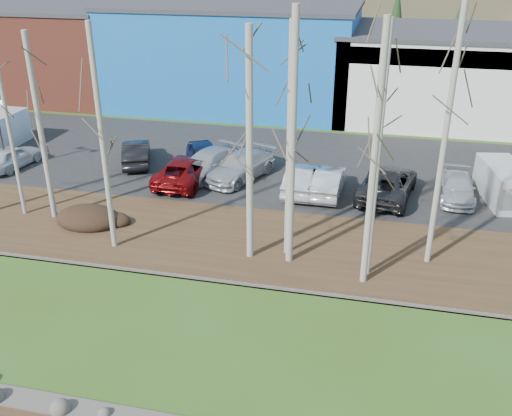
% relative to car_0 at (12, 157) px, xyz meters
% --- Properties ---
extents(river, '(80.00, 8.00, 0.90)m').
position_rel_car_0_xyz_m(river, '(15.37, -13.30, -0.84)').
color(river, black).
rests_on(river, ground).
extents(far_bank_rocks, '(80.00, 0.80, 0.46)m').
position_rel_car_0_xyz_m(far_bank_rocks, '(15.37, -9.20, -0.84)').
color(far_bank_rocks, '#47423D').
rests_on(far_bank_rocks, ground).
extents(far_bank, '(80.00, 7.00, 0.15)m').
position_rel_car_0_xyz_m(far_bank, '(15.37, -6.00, -0.77)').
color(far_bank, '#382616').
rests_on(far_bank, ground).
extents(parking_lot, '(80.00, 14.00, 0.14)m').
position_rel_car_0_xyz_m(parking_lot, '(15.37, 4.50, -0.77)').
color(parking_lot, black).
rests_on(parking_lot, ground).
extents(building_brick, '(16.32, 12.24, 7.80)m').
position_rel_car_0_xyz_m(building_brick, '(-8.63, 18.50, 3.06)').
color(building_brick, brown).
rests_on(building_brick, ground).
extents(building_blue, '(20.40, 12.24, 8.30)m').
position_rel_car_0_xyz_m(building_blue, '(9.37, 18.50, 3.31)').
color(building_blue, '#1662AD').
rests_on(building_blue, ground).
extents(building_white, '(18.36, 12.24, 6.80)m').
position_rel_car_0_xyz_m(building_white, '(27.37, 18.48, 2.57)').
color(building_white, silver).
rests_on(building_white, ground).
extents(dirt_mound, '(3.28, 2.31, 0.64)m').
position_rel_car_0_xyz_m(dirt_mound, '(8.30, -6.05, -0.37)').
color(dirt_mound, black).
rests_on(dirt_mound, far_bank).
extents(birch_1, '(0.20, 0.20, 11.62)m').
position_rel_car_0_xyz_m(birch_1, '(4.52, -5.71, 5.12)').
color(birch_1, '#AFA99D').
rests_on(birch_1, far_bank).
extents(birch_2, '(0.27, 0.27, 9.16)m').
position_rel_car_0_xyz_m(birch_2, '(6.22, -5.71, 3.89)').
color(birch_2, '#AFA99D').
rests_on(birch_2, far_bank).
extents(birch_3, '(0.24, 0.24, 9.94)m').
position_rel_car_0_xyz_m(birch_3, '(10.56, -7.87, 4.28)').
color(birch_3, '#AFA99D').
rests_on(birch_3, far_bank).
extents(birch_4, '(0.30, 0.30, 9.94)m').
position_rel_car_0_xyz_m(birch_4, '(16.86, -7.37, 4.28)').
color(birch_4, '#AFA99D').
rests_on(birch_4, far_bank).
extents(birch_5, '(0.20, 0.20, 10.08)m').
position_rel_car_0_xyz_m(birch_5, '(18.37, -6.72, 4.35)').
color(birch_5, '#AFA99D').
rests_on(birch_5, far_bank).
extents(birch_6, '(0.20, 0.20, 10.32)m').
position_rel_car_0_xyz_m(birch_6, '(22.01, -7.66, 4.47)').
color(birch_6, '#AFA99D').
rests_on(birch_6, far_bank).
extents(birch_7, '(0.30, 0.30, 10.68)m').
position_rel_car_0_xyz_m(birch_7, '(18.61, -7.37, 4.65)').
color(birch_7, '#AFA99D').
rests_on(birch_7, far_bank).
extents(birch_8, '(0.27, 0.27, 10.48)m').
position_rel_car_0_xyz_m(birch_8, '(21.89, -8.35, 4.55)').
color(birch_8, '#AFA99D').
rests_on(birch_8, far_bank).
extents(birch_9, '(0.24, 0.24, 11.31)m').
position_rel_car_0_xyz_m(birch_9, '(24.53, -6.11, 4.96)').
color(birch_9, '#AFA99D').
rests_on(birch_9, far_bank).
extents(car_0, '(2.21, 4.31, 1.41)m').
position_rel_car_0_xyz_m(car_0, '(0.00, 0.00, 0.00)').
color(car_0, silver).
rests_on(car_0, parking_lot).
extents(car_1, '(3.13, 4.77, 1.48)m').
position_rel_car_0_xyz_m(car_1, '(7.21, 2.34, 0.04)').
color(car_1, black).
rests_on(car_1, parking_lot).
extents(car_2, '(2.58, 5.43, 1.50)m').
position_rel_car_0_xyz_m(car_2, '(11.21, 0.12, 0.05)').
color(car_2, maroon).
rests_on(car_2, parking_lot).
extents(car_3, '(3.87, 5.62, 1.51)m').
position_rel_car_0_xyz_m(car_3, '(12.18, 1.40, 0.05)').
color(car_3, '#A9AFB2').
rests_on(car_3, parking_lot).
extents(car_4, '(3.80, 5.05, 1.60)m').
position_rel_car_0_xyz_m(car_4, '(11.69, 2.29, 0.10)').
color(car_4, '#122148').
rests_on(car_4, parking_lot).
extents(car_5, '(1.69, 4.53, 1.48)m').
position_rel_car_0_xyz_m(car_5, '(19.43, 0.27, 0.04)').
color(car_5, silver).
rests_on(car_5, parking_lot).
extents(car_6, '(3.50, 6.05, 1.59)m').
position_rel_car_0_xyz_m(car_6, '(22.63, 0.59, 0.09)').
color(car_6, '#28282B').
rests_on(car_6, parking_lot).
extents(car_7, '(1.93, 4.43, 1.27)m').
position_rel_car_0_xyz_m(car_7, '(26.33, 1.24, -0.07)').
color(car_7, '#BABABC').
rests_on(car_7, parking_lot).
extents(car_8, '(1.69, 4.53, 1.48)m').
position_rel_car_0_xyz_m(car_8, '(18.00, 0.27, 0.04)').
color(car_8, silver).
rests_on(car_8, parking_lot).
extents(car_9, '(3.87, 5.62, 1.51)m').
position_rel_car_0_xyz_m(car_9, '(14.17, 1.40, 0.05)').
color(car_9, '#A9AFB2').
rests_on(car_9, parking_lot).
extents(van_white, '(2.58, 4.64, 1.92)m').
position_rel_car_0_xyz_m(van_white, '(28.70, 1.39, 0.26)').
color(van_white, white).
rests_on(van_white, parking_lot).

